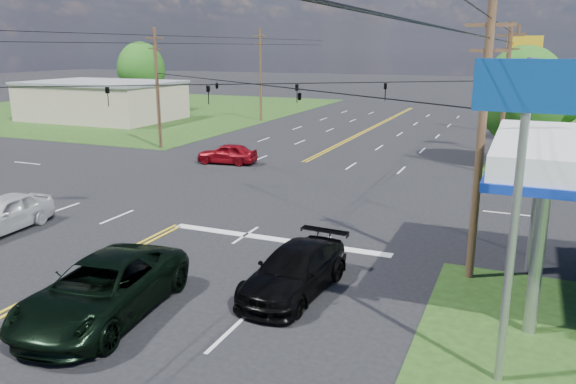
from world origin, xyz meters
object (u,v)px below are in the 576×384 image
at_px(retail_nw, 102,102).
at_px(pickup_dkgreen, 103,289).
at_px(pole_se, 481,142).
at_px(suv_black, 295,271).
at_px(pole_ne, 505,98).
at_px(polesign_se, 524,135).
at_px(pole_left_far, 260,74).
at_px(tree_far_l, 141,70).
at_px(pole_right_far, 514,79).
at_px(tree_right_b, 556,94).
at_px(pickup_white, 3,214).
at_px(tree_right_a, 523,96).
at_px(pole_nw, 157,87).

xyz_separation_m(retail_nw, pickup_dkgreen, (33.00, -38.48, -1.10)).
xyz_separation_m(pole_se, pickup_dkgreen, (-10.00, -7.48, -4.01)).
distance_m(retail_nw, suv_black, 51.18).
bearing_deg(pole_se, pole_ne, 90.00).
relative_size(pole_ne, polesign_se, 1.22).
relative_size(pickup_dkgreen, suv_black, 1.22).
distance_m(pickup_dkgreen, polesign_se, 12.51).
height_order(retail_nw, pole_left_far, pole_left_far).
height_order(tree_far_l, suv_black, tree_far_l).
bearing_deg(pickup_dkgreen, retail_nw, 123.72).
bearing_deg(polesign_se, pickup_dkgreen, -174.61).
relative_size(pole_ne, pole_right_far, 0.95).
distance_m(pole_ne, tree_right_b, 15.42).
relative_size(pole_se, pole_right_far, 0.95).
bearing_deg(pole_left_far, pole_se, -54.90).
xyz_separation_m(pole_left_far, pole_right_far, (26.00, 0.00, 0.00)).
distance_m(suv_black, pickup_white, 14.46).
relative_size(pole_left_far, pole_right_far, 1.00).
bearing_deg(suv_black, pole_right_far, 86.75).
bearing_deg(pole_ne, pickup_dkgreen, -111.43).
bearing_deg(tree_far_l, pole_right_far, -5.08).
height_order(tree_far_l, polesign_se, tree_far_l).
bearing_deg(pole_left_far, suv_black, -62.97).
bearing_deg(tree_right_a, pole_se, -92.73).
relative_size(pole_right_far, tree_right_a, 1.22).
bearing_deg(pole_nw, pole_left_far, 90.00).
bearing_deg(pickup_white, tree_right_a, 45.82).
xyz_separation_m(retail_nw, pole_ne, (43.00, -13.00, 2.92)).
bearing_deg(pole_nw, pole_right_far, 36.16).
xyz_separation_m(pole_nw, pickup_dkgreen, (16.00, -25.48, -4.01)).
height_order(pole_ne, tree_right_a, pole_ne).
bearing_deg(pole_ne, retail_nw, 163.18).
xyz_separation_m(pole_se, pole_nw, (-26.00, 18.00, 0.00)).
bearing_deg(tree_right_a, retail_nw, 167.20).
height_order(pole_left_far, tree_right_a, pole_left_far).
bearing_deg(pickup_dkgreen, pole_nw, 115.23).
xyz_separation_m(tree_right_b, pickup_white, (-23.23, -35.69, -3.40)).
height_order(tree_right_a, tree_right_b, tree_right_a).
xyz_separation_m(pickup_dkgreen, pickup_white, (-9.73, 4.80, -0.08)).
relative_size(pole_ne, tree_right_a, 1.16).
bearing_deg(pole_ne, pickup_white, -133.64).
bearing_deg(pickup_dkgreen, tree_right_a, 61.99).
bearing_deg(suv_black, pole_nw, 137.99).
distance_m(pole_ne, polesign_se, 24.48).
bearing_deg(tree_far_l, pole_ne, -27.07).
bearing_deg(retail_nw, pole_right_far, 7.94).
bearing_deg(pole_right_far, suv_black, -97.44).
height_order(retail_nw, tree_right_b, tree_right_b).
height_order(pole_ne, tree_far_l, pole_ne).
distance_m(pole_left_far, tree_right_b, 29.79).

